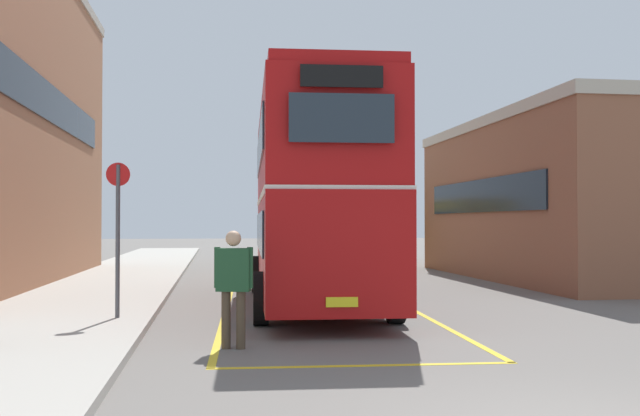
{
  "coord_description": "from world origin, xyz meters",
  "views": [
    {
      "loc": [
        -3.3,
        -5.86,
        1.91
      ],
      "look_at": [
        -0.72,
        12.22,
        2.28
      ],
      "focal_mm": 40.67,
      "sensor_mm": 36.0,
      "label": 1
    }
  ],
  "objects": [
    {
      "name": "single_deck_bus",
      "position": [
        2.93,
        28.42,
        1.64
      ],
      "size": [
        3.66,
        8.99,
        3.02
      ],
      "color": "black",
      "rests_on": "ground"
    },
    {
      "name": "depot_building_right",
      "position": [
        9.37,
        17.5,
        2.74
      ],
      "size": [
        7.87,
        13.36,
        5.47
      ],
      "color": "brown",
      "rests_on": "ground"
    },
    {
      "name": "sidewalk_left",
      "position": [
        -6.5,
        16.8,
        0.07
      ],
      "size": [
        4.0,
        57.6,
        0.14
      ],
      "primitive_type": "cube",
      "color": "#A39E93",
      "rests_on": "ground"
    },
    {
      "name": "ground_plane",
      "position": [
        0.0,
        14.4,
        0.0
      ],
      "size": [
        135.6,
        135.6,
        0.0
      ],
      "primitive_type": "plane",
      "color": "#66605B"
    },
    {
      "name": "double_decker_bus",
      "position": [
        -1.07,
        10.75,
        2.51
      ],
      "size": [
        3.14,
        10.34,
        4.75
      ],
      "color": "black",
      "rests_on": "ground"
    },
    {
      "name": "bay_marking_yellow",
      "position": [
        -1.11,
        8.84,
        0.0
      ],
      "size": [
        4.72,
        12.43,
        0.01
      ],
      "color": "gold",
      "rests_on": "ground"
    },
    {
      "name": "bus_stop_sign",
      "position": [
        -5.13,
        8.05,
        1.87
      ],
      "size": [
        0.43,
        0.15,
        2.89
      ],
      "color": "#4C4C51",
      "rests_on": "sidewalk_left"
    },
    {
      "name": "pedestrian_boarding",
      "position": [
        -3.05,
        5.19,
        1.05
      ],
      "size": [
        0.58,
        0.33,
        1.79
      ],
      "color": "#473828",
      "rests_on": "ground"
    }
  ]
}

